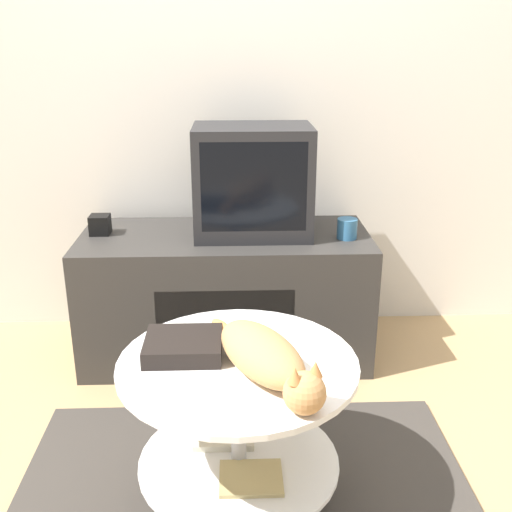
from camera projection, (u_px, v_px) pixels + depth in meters
wall_back at (237, 48)px, 2.61m from camera, size 8.00×0.05×2.60m
tv_stand at (226, 295)px, 2.63m from camera, size 1.23×0.53×0.56m
tv at (253, 181)px, 2.47m from camera, size 0.48×0.33×0.45m
speaker at (100, 225)px, 2.53m from camera, size 0.08×0.08×0.08m
mug at (347, 229)px, 2.47m from camera, size 0.08×0.08×0.08m
coffee_table at (238, 413)px, 1.71m from camera, size 0.67×0.67×0.48m
dvd_box at (183, 346)px, 1.68m from camera, size 0.22×0.18×0.05m
cat at (266, 358)px, 1.55m from camera, size 0.30×0.51×0.13m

